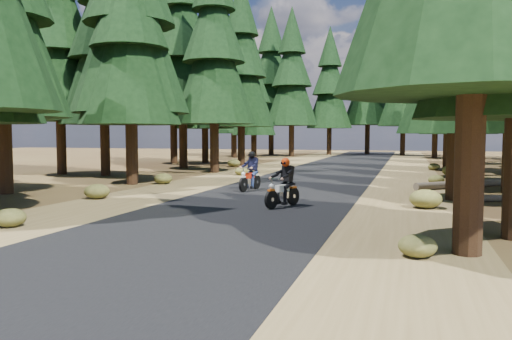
# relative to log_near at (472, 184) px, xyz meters

# --- Properties ---
(ground) EXTENTS (120.00, 120.00, 0.00)m
(ground) POSITION_rel_log_near_xyz_m (-7.17, -9.12, -0.16)
(ground) COLOR #432B18
(ground) RESTS_ON ground
(road) EXTENTS (6.00, 100.00, 0.01)m
(road) POSITION_rel_log_near_xyz_m (-7.17, -4.12, -0.15)
(road) COLOR black
(road) RESTS_ON ground
(shoulder_l) EXTENTS (3.20, 100.00, 0.01)m
(shoulder_l) POSITION_rel_log_near_xyz_m (-11.77, -4.12, -0.16)
(shoulder_l) COLOR brown
(shoulder_l) RESTS_ON ground
(shoulder_r) EXTENTS (3.20, 100.00, 0.01)m
(shoulder_r) POSITION_rel_log_near_xyz_m (-2.57, -4.12, -0.16)
(shoulder_r) COLOR brown
(shoulder_r) RESTS_ON ground
(pine_forest) EXTENTS (34.59, 55.08, 16.32)m
(pine_forest) POSITION_rel_log_near_xyz_m (-7.19, 11.92, 7.73)
(pine_forest) COLOR black
(pine_forest) RESTS_ON ground
(log_near) EXTENTS (4.74, 4.33, 0.32)m
(log_near) POSITION_rel_log_near_xyz_m (0.00, 0.00, 0.00)
(log_near) COLOR #4C4233
(log_near) RESTS_ON ground
(understory_shrubs) EXTENTS (14.80, 29.68, 0.63)m
(understory_shrubs) POSITION_rel_log_near_xyz_m (-5.06, -2.81, 0.11)
(understory_shrubs) COLOR #474C1E
(understory_shrubs) RESTS_ON ground
(rider_lead) EXTENTS (1.13, 1.74, 1.50)m
(rider_lead) POSITION_rel_log_near_xyz_m (-6.22, -7.97, 0.35)
(rider_lead) COLOR silver
(rider_lead) RESTS_ON road
(rider_follow) EXTENTS (0.81, 1.80, 1.55)m
(rider_follow) POSITION_rel_log_near_xyz_m (-8.55, -3.92, 0.36)
(rider_follow) COLOR #AA200B
(rider_follow) RESTS_ON road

